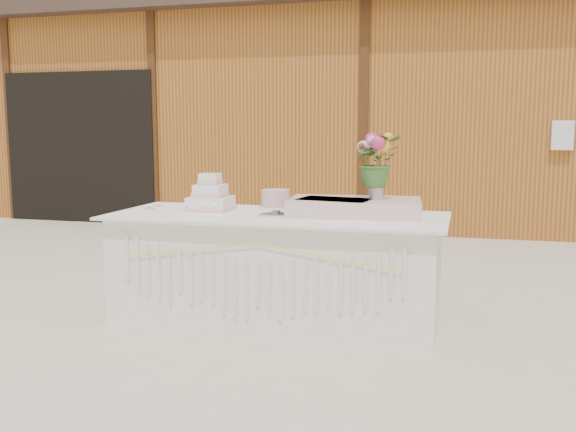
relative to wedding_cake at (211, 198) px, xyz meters
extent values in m
plane|color=beige|center=(0.55, -0.11, -0.86)|extent=(80.00, 80.00, 0.00)
cube|color=#A95D23|center=(0.55, 5.89, 0.64)|extent=(12.00, 4.00, 3.00)
cube|color=#3B2921|center=(0.55, 5.89, 2.29)|extent=(12.60, 4.60, 0.30)
cube|color=black|center=(-3.65, 3.87, 0.24)|extent=(2.40, 0.08, 2.20)
cube|color=white|center=(0.55, -0.11, -0.49)|extent=(2.28, 0.88, 0.75)
cube|color=white|center=(0.55, -0.11, -0.10)|extent=(2.40, 1.00, 0.02)
cube|color=white|center=(0.00, 0.00, -0.04)|extent=(0.30, 0.30, 0.10)
cube|color=#FFB6A1|center=(0.00, 0.00, -0.07)|extent=(0.32, 0.32, 0.02)
cube|color=white|center=(0.00, 0.00, 0.05)|extent=(0.22, 0.22, 0.09)
cube|color=#FFB6A1|center=(0.00, 0.00, 0.03)|extent=(0.23, 0.23, 0.02)
cube|color=white|center=(0.00, 0.00, 0.14)|extent=(0.14, 0.14, 0.08)
cube|color=#FFB6A1|center=(0.00, 0.00, 0.12)|extent=(0.15, 0.15, 0.02)
cylinder|color=silver|center=(0.56, -0.17, -0.09)|extent=(0.22, 0.22, 0.01)
cylinder|color=silver|center=(0.56, -0.17, -0.06)|extent=(0.06, 0.06, 0.04)
cylinder|color=silver|center=(0.56, -0.17, -0.03)|extent=(0.26, 0.26, 0.01)
cylinder|color=#D2979A|center=(0.56, -0.17, 0.03)|extent=(0.20, 0.20, 0.12)
cube|color=beige|center=(1.09, 0.01, -0.04)|extent=(0.96, 0.61, 0.12)
cylinder|color=#BBBBC0|center=(1.25, -0.01, 0.09)|extent=(0.10, 0.10, 0.14)
imported|color=#396528|center=(1.25, -0.01, 0.34)|extent=(0.42, 0.40, 0.36)
camera|label=1|loc=(1.84, -4.47, 0.52)|focal=40.00mm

